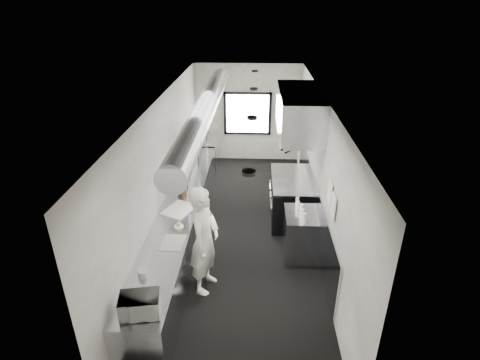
# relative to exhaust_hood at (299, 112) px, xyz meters

# --- Properties ---
(floor) EXTENTS (3.00, 8.00, 0.01)m
(floor) POSITION_rel_exhaust_hood_xyz_m (-1.10, -0.70, -2.39)
(floor) COLOR black
(floor) RESTS_ON ground
(ceiling) EXTENTS (3.00, 8.00, 0.01)m
(ceiling) POSITION_rel_exhaust_hood_xyz_m (-1.10, -0.70, 0.41)
(ceiling) COLOR silver
(ceiling) RESTS_ON wall_back
(wall_back) EXTENTS (3.00, 0.02, 2.80)m
(wall_back) POSITION_rel_exhaust_hood_xyz_m (-1.10, 3.30, -0.99)
(wall_back) COLOR silver
(wall_back) RESTS_ON floor
(wall_front) EXTENTS (3.00, 0.02, 2.80)m
(wall_front) POSITION_rel_exhaust_hood_xyz_m (-1.10, -4.70, -0.99)
(wall_front) COLOR silver
(wall_front) RESTS_ON floor
(wall_left) EXTENTS (0.02, 8.00, 2.80)m
(wall_left) POSITION_rel_exhaust_hood_xyz_m (-2.60, -0.70, -0.99)
(wall_left) COLOR silver
(wall_left) RESTS_ON floor
(wall_right) EXTENTS (0.02, 8.00, 2.80)m
(wall_right) POSITION_rel_exhaust_hood_xyz_m (0.40, -0.70, -0.99)
(wall_right) COLOR silver
(wall_right) RESTS_ON floor
(wall_cladding) EXTENTS (0.03, 5.50, 1.10)m
(wall_cladding) POSITION_rel_exhaust_hood_xyz_m (0.38, -0.40, -1.84)
(wall_cladding) COLOR #9CA0AA
(wall_cladding) RESTS_ON wall_right
(hvac_duct) EXTENTS (0.40, 6.40, 0.40)m
(hvac_duct) POSITION_rel_exhaust_hood_xyz_m (-1.80, -0.30, 0.16)
(hvac_duct) COLOR #9B9CA3
(hvac_duct) RESTS_ON ceiling
(service_window) EXTENTS (1.36, 0.05, 1.25)m
(service_window) POSITION_rel_exhaust_hood_xyz_m (-1.10, 3.26, -0.99)
(service_window) COLOR white
(service_window) RESTS_ON wall_back
(exhaust_hood) EXTENTS (0.81, 2.20, 0.88)m
(exhaust_hood) POSITION_rel_exhaust_hood_xyz_m (0.00, 0.00, 0.00)
(exhaust_hood) COLOR #9CA0AA
(exhaust_hood) RESTS_ON ceiling
(prep_counter) EXTENTS (0.70, 6.00, 0.90)m
(prep_counter) POSITION_rel_exhaust_hood_xyz_m (-2.25, -1.20, -1.94)
(prep_counter) COLOR #9CA0AA
(prep_counter) RESTS_ON floor
(pass_shelf) EXTENTS (0.45, 3.00, 0.68)m
(pass_shelf) POSITION_rel_exhaust_hood_xyz_m (-2.29, 0.30, -0.86)
(pass_shelf) COLOR #9CA0AA
(pass_shelf) RESTS_ON prep_counter
(range) EXTENTS (0.88, 1.60, 0.94)m
(range) POSITION_rel_exhaust_hood_xyz_m (-0.06, 0.00, -1.92)
(range) COLOR black
(range) RESTS_ON floor
(bottle_station) EXTENTS (0.65, 0.80, 0.90)m
(bottle_station) POSITION_rel_exhaust_hood_xyz_m (0.05, -1.40, -1.94)
(bottle_station) COLOR #9CA0AA
(bottle_station) RESTS_ON floor
(far_work_table) EXTENTS (0.70, 1.20, 0.90)m
(far_work_table) POSITION_rel_exhaust_hood_xyz_m (-2.25, 2.50, -1.94)
(far_work_table) COLOR #9CA0AA
(far_work_table) RESTS_ON floor
(notice_sheet_a) EXTENTS (0.02, 0.28, 0.38)m
(notice_sheet_a) POSITION_rel_exhaust_hood_xyz_m (0.37, -1.90, -0.79)
(notice_sheet_a) COLOR white
(notice_sheet_a) RESTS_ON wall_right
(notice_sheet_b) EXTENTS (0.02, 0.28, 0.38)m
(notice_sheet_b) POSITION_rel_exhaust_hood_xyz_m (0.37, -2.25, -0.84)
(notice_sheet_b) COLOR white
(notice_sheet_b) RESTS_ON wall_right
(line_cook) EXTENTS (0.59, 0.77, 1.88)m
(line_cook) POSITION_rel_exhaust_hood_xyz_m (-1.62, -2.36, -1.45)
(line_cook) COLOR silver
(line_cook) RESTS_ON floor
(microwave) EXTENTS (0.51, 0.42, 0.27)m
(microwave) POSITION_rel_exhaust_hood_xyz_m (-2.21, -3.90, -1.35)
(microwave) COLOR silver
(microwave) RESTS_ON prep_counter
(deli_tub_a) EXTENTS (0.16, 0.16, 0.10)m
(deli_tub_a) POSITION_rel_exhaust_hood_xyz_m (-2.37, -3.21, -1.44)
(deli_tub_a) COLOR #A5AC9F
(deli_tub_a) RESTS_ON prep_counter
(deli_tub_b) EXTENTS (0.16, 0.16, 0.10)m
(deli_tub_b) POSITION_rel_exhaust_hood_xyz_m (-2.41, -3.16, -1.44)
(deli_tub_b) COLOR #A5AC9F
(deli_tub_b) RESTS_ON prep_counter
(newspaper) EXTENTS (0.36, 0.45, 0.01)m
(newspaper) POSITION_rel_exhaust_hood_xyz_m (-2.12, -2.40, -1.48)
(newspaper) COLOR silver
(newspaper) RESTS_ON prep_counter
(small_plate) EXTENTS (0.19, 0.19, 0.01)m
(small_plate) POSITION_rel_exhaust_hood_xyz_m (-2.12, -1.92, -1.48)
(small_plate) COLOR white
(small_plate) RESTS_ON prep_counter
(pastry) EXTENTS (0.08, 0.08, 0.08)m
(pastry) POSITION_rel_exhaust_hood_xyz_m (-2.12, -1.92, -1.44)
(pastry) COLOR #DEA875
(pastry) RESTS_ON small_plate
(cutting_board) EXTENTS (0.64, 0.72, 0.02)m
(cutting_board) POSITION_rel_exhaust_hood_xyz_m (-2.23, -1.36, -1.48)
(cutting_board) COLOR silver
(cutting_board) RESTS_ON prep_counter
(knife_block) EXTENTS (0.18, 0.26, 0.26)m
(knife_block) POSITION_rel_exhaust_hood_xyz_m (-2.33, -0.43, -1.36)
(knife_block) COLOR #4E331B
(knife_block) RESTS_ON prep_counter
(plate_stack_a) EXTENTS (0.28, 0.28, 0.26)m
(plate_stack_a) POSITION_rel_exhaust_hood_xyz_m (-2.30, -0.45, -0.69)
(plate_stack_a) COLOR white
(plate_stack_a) RESTS_ON pass_shelf
(plate_stack_b) EXTENTS (0.22, 0.22, 0.28)m
(plate_stack_b) POSITION_rel_exhaust_hood_xyz_m (-2.31, 0.14, -0.68)
(plate_stack_b) COLOR white
(plate_stack_b) RESTS_ON pass_shelf
(plate_stack_c) EXTENTS (0.28, 0.28, 0.31)m
(plate_stack_c) POSITION_rel_exhaust_hood_xyz_m (-2.27, 0.48, -0.66)
(plate_stack_c) COLOR white
(plate_stack_c) RESTS_ON pass_shelf
(plate_stack_d) EXTENTS (0.27, 0.27, 0.33)m
(plate_stack_d) POSITION_rel_exhaust_hood_xyz_m (-2.29, 0.86, -0.66)
(plate_stack_d) COLOR white
(plate_stack_d) RESTS_ON pass_shelf
(squeeze_bottle_a) EXTENTS (0.07, 0.07, 0.19)m
(squeeze_bottle_a) POSITION_rel_exhaust_hood_xyz_m (0.03, -1.69, -1.40)
(squeeze_bottle_a) COLOR silver
(squeeze_bottle_a) RESTS_ON bottle_station
(squeeze_bottle_b) EXTENTS (0.08, 0.08, 0.18)m
(squeeze_bottle_b) POSITION_rel_exhaust_hood_xyz_m (0.01, -1.54, -1.40)
(squeeze_bottle_b) COLOR silver
(squeeze_bottle_b) RESTS_ON bottle_station
(squeeze_bottle_c) EXTENTS (0.06, 0.06, 0.18)m
(squeeze_bottle_c) POSITION_rel_exhaust_hood_xyz_m (0.01, -1.36, -1.40)
(squeeze_bottle_c) COLOR silver
(squeeze_bottle_c) RESTS_ON bottle_station
(squeeze_bottle_d) EXTENTS (0.07, 0.07, 0.17)m
(squeeze_bottle_d) POSITION_rel_exhaust_hood_xyz_m (-0.03, -1.23, -1.41)
(squeeze_bottle_d) COLOR silver
(squeeze_bottle_d) RESTS_ON bottle_station
(squeeze_bottle_e) EXTENTS (0.08, 0.08, 0.18)m
(squeeze_bottle_e) POSITION_rel_exhaust_hood_xyz_m (-0.04, -1.10, -1.40)
(squeeze_bottle_e) COLOR silver
(squeeze_bottle_e) RESTS_ON bottle_station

